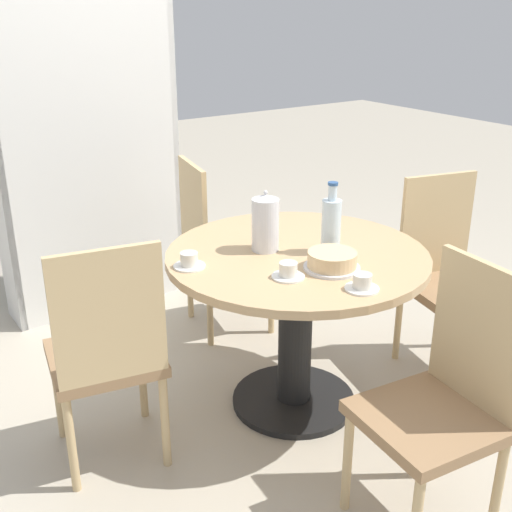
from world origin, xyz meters
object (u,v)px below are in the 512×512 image
object	(u,v)px
chair_a	(444,398)
chair_c	(217,244)
bookshelf	(87,147)
cup_b	(189,261)
water_bottle	(331,224)
chair_d	(107,351)
cup_c	(362,283)
coffee_pot	(265,223)
cup_a	(288,272)
cake_main	(331,261)
chair_b	(447,272)

from	to	relation	value
chair_a	chair_c	size ratio (longest dim) A/B	1.00
bookshelf	cup_b	xyz separation A→B (m)	(-0.13, -1.41, -0.19)
water_bottle	cup_b	world-z (taller)	water_bottle
chair_c	cup_b	xyz separation A→B (m)	(-0.56, -0.72, 0.27)
chair_d	cup_c	size ratio (longest dim) A/B	7.52
chair_a	cup_c	bearing A→B (deg)	-171.96
coffee_pot	cup_a	world-z (taller)	coffee_pot
chair_c	chair_d	bearing A→B (deg)	140.18
chair_a	cup_c	xyz separation A→B (m)	(-0.01, 0.41, 0.27)
cake_main	cup_a	world-z (taller)	cake_main
chair_b	bookshelf	size ratio (longest dim) A/B	0.50
chair_b	chair_a	bearing A→B (deg)	-126.48
cup_c	cup_a	bearing A→B (deg)	123.03
chair_c	chair_d	xyz separation A→B (m)	(-0.94, -0.75, 0.00)
coffee_pot	cup_a	xyz separation A→B (m)	(-0.10, -0.29, -0.10)
coffee_pot	chair_b	bearing A→B (deg)	-14.13
chair_a	coffee_pot	size ratio (longest dim) A/B	3.67
chair_b	chair_d	xyz separation A→B (m)	(-1.67, 0.22, 0.00)
chair_d	chair_a	bearing A→B (deg)	141.94
chair_b	chair_c	distance (m)	1.22
coffee_pot	cup_a	bearing A→B (deg)	-108.39
chair_d	cup_b	distance (m)	0.47
chair_b	bookshelf	xyz separation A→B (m)	(-1.16, 1.66, 0.46)
coffee_pot	cake_main	size ratio (longest dim) A/B	1.17
chair_c	cake_main	size ratio (longest dim) A/B	4.29
chair_b	chair_c	world-z (taller)	same
chair_d	water_bottle	size ratio (longest dim) A/B	3.17
cup_c	water_bottle	bearing A→B (deg)	67.08
cup_c	chair_d	bearing A→B (deg)	146.99
chair_b	chair_c	xyz separation A→B (m)	(-0.73, 0.97, 0.00)
chair_a	cup_c	distance (m)	0.49
coffee_pot	cup_b	xyz separation A→B (m)	(-0.36, 0.02, -0.10)
coffee_pot	water_bottle	world-z (taller)	water_bottle
water_bottle	cup_b	size ratio (longest dim) A/B	2.37
water_bottle	cake_main	xyz separation A→B (m)	(-0.12, -0.15, -0.09)
cup_a	cup_b	distance (m)	0.40
bookshelf	chair_d	bearing A→B (deg)	70.41
chair_c	cake_main	xyz separation A→B (m)	(-0.11, -1.06, 0.28)
coffee_pot	cup_b	bearing A→B (deg)	177.51
chair_b	cup_b	size ratio (longest dim) A/B	7.52
cake_main	cup_c	bearing A→B (deg)	-98.77
chair_c	cup_c	bearing A→B (deg)	-174.52
coffee_pot	cup_b	size ratio (longest dim) A/B	2.05
chair_c	chair_a	bearing A→B (deg)	-172.59
bookshelf	coffee_pot	size ratio (longest dim) A/B	7.42
cake_main	bookshelf	bearing A→B (deg)	100.50
chair_a	water_bottle	distance (m)	0.86
bookshelf	cup_b	bearing A→B (deg)	84.77
chair_b	chair_d	size ratio (longest dim) A/B	1.00
coffee_pot	cup_c	world-z (taller)	coffee_pot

